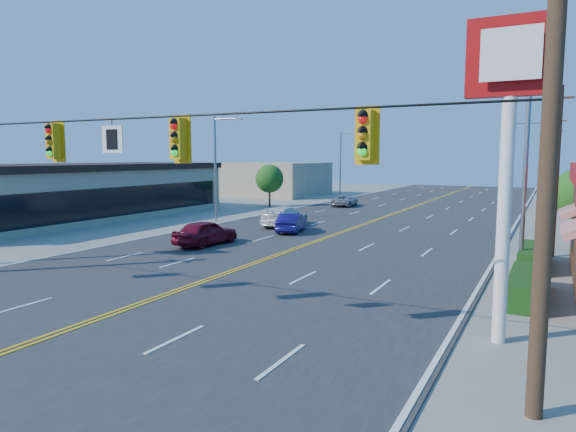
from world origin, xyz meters
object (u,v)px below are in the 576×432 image
at_px(car_magenta, 206,234).
at_px(car_blue, 291,223).
at_px(car_silver, 345,201).
at_px(signal_span, 80,160).
at_px(kfc_pylon, 509,115).
at_px(car_white, 284,217).

xyz_separation_m(car_magenta, car_blue, (1.99, 6.65, -0.08)).
bearing_deg(car_silver, signal_span, 94.25).
relative_size(signal_span, kfc_pylon, 2.86).
height_order(car_magenta, car_blue, car_magenta).
height_order(kfc_pylon, car_white, kfc_pylon).
bearing_deg(car_blue, car_magenta, 58.22).
bearing_deg(car_magenta, car_blue, -102.18).
distance_m(car_blue, car_white, 3.00).
xyz_separation_m(car_blue, car_white, (-1.78, 2.42, 0.07)).
bearing_deg(car_magenta, kfc_pylon, 156.39).
relative_size(signal_span, car_magenta, 5.87).
bearing_deg(car_white, signal_span, 100.24).
relative_size(car_magenta, car_blue, 1.09).
xyz_separation_m(kfc_pylon, car_silver, (-17.27, 33.35, -5.48)).
bearing_deg(car_white, car_magenta, 86.70).
bearing_deg(car_magenta, signal_span, 115.76).
height_order(kfc_pylon, car_silver, kfc_pylon).
bearing_deg(signal_span, car_silver, 99.35).
bearing_deg(kfc_pylon, car_silver, 117.37).
bearing_deg(kfc_pylon, signal_span, -160.22).
xyz_separation_m(kfc_pylon, car_magenta, (-16.00, 8.54, -5.34)).
bearing_deg(car_white, kfc_pylon, 129.92).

